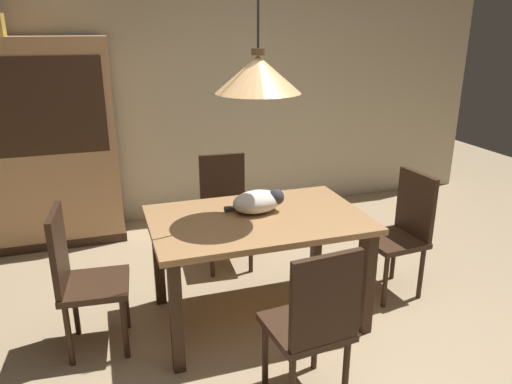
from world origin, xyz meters
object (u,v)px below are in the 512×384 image
(chair_far_back, at_px, (225,206))
(hutch_bookcase, at_px, (53,149))
(chair_near_front, at_px, (314,321))
(chair_right_side, at_px, (402,229))
(book_yellow_short, at_px, (1,25))
(pendant_lamp, at_px, (258,74))
(cat_sleeping, at_px, (259,201))
(chair_left_side, at_px, (80,275))
(dining_table, at_px, (258,231))

(chair_far_back, relative_size, hutch_bookcase, 0.50)
(chair_near_front, bearing_deg, chair_right_side, 38.27)
(chair_right_side, bearing_deg, book_yellow_short, 146.77)
(pendant_lamp, bearing_deg, cat_sleeping, 68.21)
(chair_far_back, xyz_separation_m, chair_near_front, (0.00, -1.76, 0.00))
(chair_near_front, bearing_deg, chair_far_back, 90.09)
(chair_far_back, xyz_separation_m, pendant_lamp, (-0.00, -0.88, 1.15))
(chair_far_back, relative_size, chair_right_side, 1.00)
(chair_near_front, height_order, hutch_bookcase, hutch_bookcase)
(cat_sleeping, relative_size, pendant_lamp, 0.30)
(chair_left_side, distance_m, book_yellow_short, 2.33)
(chair_far_back, bearing_deg, pendant_lamp, -90.31)
(book_yellow_short, bearing_deg, chair_near_front, -58.98)
(dining_table, distance_m, chair_right_side, 1.14)
(chair_right_side, bearing_deg, cat_sleeping, 176.26)
(chair_far_back, bearing_deg, chair_left_side, -142.44)
(chair_right_side, relative_size, pendant_lamp, 0.72)
(chair_right_side, distance_m, book_yellow_short, 3.56)
(chair_left_side, distance_m, chair_right_side, 2.26)
(book_yellow_short, bearing_deg, hutch_bookcase, -0.33)
(chair_far_back, height_order, chair_right_side, same)
(chair_far_back, relative_size, pendant_lamp, 0.72)
(chair_right_side, bearing_deg, hutch_bookcase, 144.12)
(cat_sleeping, xyz_separation_m, book_yellow_short, (-1.63, 1.71, 1.11))
(cat_sleeping, xyz_separation_m, hutch_bookcase, (-1.37, 1.71, 0.06))
(chair_near_front, height_order, chair_right_side, same)
(chair_left_side, height_order, cat_sleeping, chair_left_side)
(chair_left_side, height_order, hutch_bookcase, hutch_bookcase)
(chair_far_back, height_order, hutch_bookcase, hutch_bookcase)
(dining_table, bearing_deg, chair_left_side, 179.64)
(chair_right_side, xyz_separation_m, pendant_lamp, (-1.13, -0.01, 1.15))
(chair_near_front, relative_size, book_yellow_short, 4.65)
(chair_left_side, distance_m, pendant_lamp, 1.61)
(chair_right_side, distance_m, pendant_lamp, 1.61)
(dining_table, distance_m, cat_sleeping, 0.20)
(chair_near_front, bearing_deg, pendant_lamp, 90.49)
(chair_near_front, relative_size, chair_right_side, 1.00)
(chair_near_front, xyz_separation_m, chair_right_side, (1.12, 0.88, 0.00))
(chair_right_side, relative_size, book_yellow_short, 4.65)
(dining_table, xyz_separation_m, pendant_lamp, (0.00, 0.00, 1.01))
(hutch_bookcase, bearing_deg, book_yellow_short, 179.67)
(dining_table, relative_size, pendant_lamp, 1.08)
(cat_sleeping, bearing_deg, chair_near_front, -91.41)
(chair_left_side, bearing_deg, chair_right_side, -0.03)
(cat_sleeping, bearing_deg, dining_table, -111.79)
(chair_right_side, distance_m, hutch_bookcase, 3.07)
(chair_far_back, xyz_separation_m, chair_right_side, (1.12, -0.87, 0.00))
(chair_near_front, bearing_deg, cat_sleeping, 88.59)
(dining_table, height_order, book_yellow_short, book_yellow_short)
(chair_far_back, distance_m, cat_sleeping, 0.86)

